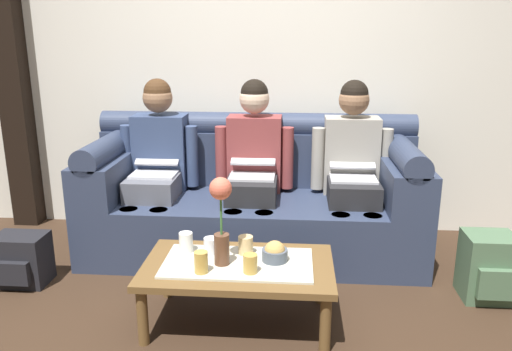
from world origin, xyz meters
TOP-DOWN VIEW (x-y plane):
  - ground_plane at (0.00, 0.00)m, footprint 14.00×14.00m
  - back_wall_patterned at (0.00, 1.70)m, footprint 6.00×0.12m
  - timber_pillar at (-1.91, 1.58)m, footprint 0.20×0.20m
  - couch at (-0.00, 1.17)m, footprint 2.32×0.88m
  - person_left at (-0.69, 1.17)m, footprint 0.56×0.67m
  - person_middle at (0.00, 1.17)m, footprint 0.56×0.67m
  - person_right at (0.69, 1.17)m, footprint 0.56×0.67m
  - coffee_table at (0.00, 0.18)m, footprint 1.01×0.59m
  - flower_vase at (-0.08, 0.15)m, footprint 0.12×0.12m
  - snack_bowl at (0.19, 0.21)m, footprint 0.14×0.14m
  - cup_near_left at (-0.30, 0.29)m, footprint 0.08×0.08m
  - cup_near_right at (-0.16, 0.28)m, footprint 0.08×0.08m
  - cup_far_center at (0.08, 0.06)m, footprint 0.07×0.07m
  - cup_far_left at (-0.17, 0.04)m, footprint 0.07×0.07m
  - cup_far_right at (0.03, 0.29)m, footprint 0.08×0.08m
  - backpack_left at (-1.40, 0.51)m, footprint 0.31×0.27m
  - backpack_right at (1.44, 0.55)m, footprint 0.29×0.30m

SIDE VIEW (x-z plane):
  - ground_plane at x=0.00m, z-range 0.00..0.00m
  - backpack_left at x=-1.40m, z-range 0.00..0.32m
  - backpack_right at x=1.44m, z-range 0.00..0.39m
  - coffee_table at x=0.00m, z-range 0.13..0.48m
  - couch at x=0.00m, z-range -0.11..0.85m
  - cup_near_right at x=-0.16m, z-range 0.36..0.44m
  - snack_bowl at x=0.19m, z-range 0.34..0.46m
  - cup_far_center at x=0.08m, z-range 0.36..0.45m
  - cup_far_right at x=0.03m, z-range 0.36..0.46m
  - cup_near_left at x=-0.30m, z-range 0.36..0.47m
  - cup_far_left at x=-0.17m, z-range 0.36..0.47m
  - flower_vase at x=-0.08m, z-range 0.40..0.87m
  - person_left at x=-0.69m, z-range 0.05..1.27m
  - person_right at x=0.69m, z-range 0.05..1.27m
  - person_middle at x=0.00m, z-range 0.05..1.27m
  - back_wall_patterned at x=0.00m, z-range 0.00..2.90m
  - timber_pillar at x=-1.91m, z-range 0.00..2.90m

